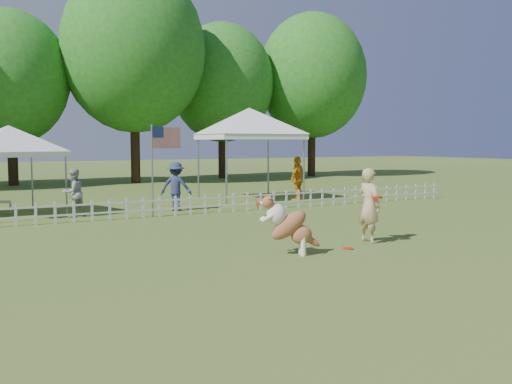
% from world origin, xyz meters
% --- Properties ---
extents(ground, '(120.00, 120.00, 0.00)m').
position_xyz_m(ground, '(0.00, 0.00, 0.00)').
color(ground, '#3A5F1E').
rests_on(ground, ground).
extents(picket_fence, '(22.00, 0.08, 0.60)m').
position_xyz_m(picket_fence, '(0.00, 7.00, 0.30)').
color(picket_fence, silver).
rests_on(picket_fence, ground).
extents(handler, '(0.43, 0.62, 1.65)m').
position_xyz_m(handler, '(1.74, 0.50, 0.83)').
color(handler, tan).
rests_on(handler, ground).
extents(dog, '(1.21, 0.80, 1.19)m').
position_xyz_m(dog, '(-0.56, 0.17, 0.60)').
color(dog, brown).
rests_on(dog, ground).
extents(frisbee_on_turf, '(0.30, 0.30, 0.02)m').
position_xyz_m(frisbee_on_turf, '(0.85, 0.11, 0.01)').
color(frisbee_on_turf, red).
rests_on(frisbee_on_turf, ground).
extents(canopy_tent_left, '(3.18, 3.18, 2.67)m').
position_xyz_m(canopy_tent_left, '(-4.60, 9.33, 1.33)').
color(canopy_tent_left, white).
rests_on(canopy_tent_left, ground).
extents(canopy_tent_right, '(3.64, 3.64, 3.45)m').
position_xyz_m(canopy_tent_right, '(3.96, 9.96, 1.72)').
color(canopy_tent_right, white).
rests_on(canopy_tent_right, ground).
extents(flag_pole, '(1.05, 0.29, 2.74)m').
position_xyz_m(flag_pole, '(-0.95, 7.05, 1.37)').
color(flag_pole, gray).
rests_on(flag_pole, ground).
extents(spectator_a, '(0.86, 0.78, 1.44)m').
position_xyz_m(spectator_a, '(-2.99, 8.22, 0.72)').
color(spectator_a, '#A1A1A7').
rests_on(spectator_a, ground).
extents(spectator_b, '(1.17, 1.07, 1.58)m').
position_xyz_m(spectator_b, '(0.24, 8.18, 0.79)').
color(spectator_b, navy).
rests_on(spectator_b, ground).
extents(spectator_c, '(1.07, 0.84, 1.70)m').
position_xyz_m(spectator_c, '(5.32, 8.66, 0.85)').
color(spectator_c, orange).
rests_on(spectator_c, ground).
extents(tree_center_left, '(6.00, 6.00, 9.80)m').
position_xyz_m(tree_center_left, '(-3.00, 22.50, 4.90)').
color(tree_center_left, '#25641C').
rests_on(tree_center_left, ground).
extents(tree_center_right, '(7.60, 7.60, 12.60)m').
position_xyz_m(tree_center_right, '(3.00, 21.00, 6.30)').
color(tree_center_right, '#25641C').
rests_on(tree_center_right, ground).
extents(tree_right, '(6.20, 6.20, 10.40)m').
position_xyz_m(tree_right, '(9.00, 22.50, 5.20)').
color(tree_right, '#25641C').
rests_on(tree_right, ground).
extents(tree_far_right, '(7.00, 7.00, 11.40)m').
position_xyz_m(tree_far_right, '(15.00, 21.50, 5.70)').
color(tree_far_right, '#25641C').
rests_on(tree_far_right, ground).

